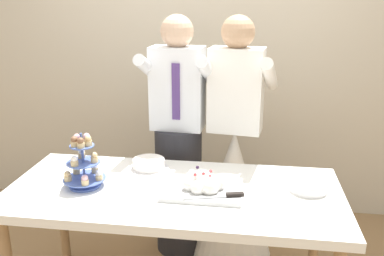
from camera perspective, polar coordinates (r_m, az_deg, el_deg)
name	(u,v)px	position (r m, az deg, el deg)	size (l,w,h in m)	color
rear_wall	(204,37)	(3.42, 1.61, 12.33)	(5.20, 0.10, 2.90)	beige
dessert_table	(174,201)	(2.31, -2.50, -9.92)	(1.80, 0.80, 0.78)	white
cupcake_stand	(84,165)	(2.33, -14.58, -4.88)	(0.23, 0.23, 0.31)	#4C66B2
main_cake_tray	(203,185)	(2.22, 1.53, -7.79)	(0.43, 0.31, 0.13)	silver
plate_stack	(309,186)	(2.33, 15.67, -7.61)	(0.20, 0.20, 0.05)	white
round_cake	(149,165)	(2.51, -5.92, -5.00)	(0.24, 0.24, 0.07)	white
person_groom	(178,152)	(2.86, -1.87, -3.26)	(0.49, 0.51, 1.66)	#232328
person_bride	(233,177)	(2.89, 5.65, -6.70)	(0.56, 0.56, 1.66)	white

